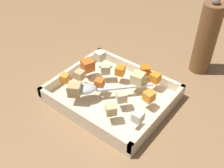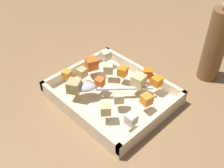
# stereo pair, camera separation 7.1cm
# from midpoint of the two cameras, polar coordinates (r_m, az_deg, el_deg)

# --- Properties ---
(ground_plane) EXTENTS (4.00, 4.00, 0.00)m
(ground_plane) POSITION_cam_midpoint_polar(r_m,az_deg,el_deg) (0.75, -1.52, -2.76)
(ground_plane) COLOR #936D47
(baking_dish) EXTENTS (0.31, 0.26, 0.04)m
(baking_dish) POSITION_cam_midpoint_polar(r_m,az_deg,el_deg) (0.74, -2.76, -2.56)
(baking_dish) COLOR beige
(baking_dish) RESTS_ON ground_plane
(carrot_chunk_corner_se) EXTENTS (0.03, 0.03, 0.02)m
(carrot_chunk_corner_se) POSITION_cam_midpoint_polar(r_m,az_deg,el_deg) (0.73, 6.67, 1.24)
(carrot_chunk_corner_se) COLOR orange
(carrot_chunk_corner_se) RESTS_ON baking_dish
(carrot_chunk_heap_top) EXTENTS (0.03, 0.03, 0.02)m
(carrot_chunk_heap_top) POSITION_cam_midpoint_polar(r_m,az_deg,el_deg) (0.71, -5.58, 0.10)
(carrot_chunk_heap_top) COLOR orange
(carrot_chunk_heap_top) RESTS_ON baking_dish
(carrot_chunk_center) EXTENTS (0.03, 0.03, 0.02)m
(carrot_chunk_center) POSITION_cam_midpoint_polar(r_m,az_deg,el_deg) (0.74, -12.89, 1.15)
(carrot_chunk_center) COLOR orange
(carrot_chunk_center) RESTS_ON baking_dish
(carrot_chunk_under_handle) EXTENTS (0.03, 0.03, 0.03)m
(carrot_chunk_under_handle) POSITION_cam_midpoint_polar(r_m,az_deg,el_deg) (0.67, 4.99, -2.84)
(carrot_chunk_under_handle) COLOR orange
(carrot_chunk_under_handle) RESTS_ON baking_dish
(carrot_chunk_near_spoon) EXTENTS (0.03, 0.03, 0.02)m
(carrot_chunk_near_spoon) POSITION_cam_midpoint_polar(r_m,az_deg,el_deg) (0.75, 4.54, 2.86)
(carrot_chunk_near_spoon) COLOR orange
(carrot_chunk_near_spoon) RESTS_ON baking_dish
(carrot_chunk_mid_left) EXTENTS (0.04, 0.04, 0.03)m
(carrot_chunk_mid_left) POSITION_cam_midpoint_polar(r_m,az_deg,el_deg) (0.77, -7.82, 4.00)
(carrot_chunk_mid_left) COLOR orange
(carrot_chunk_mid_left) RESTS_ON baking_dish
(carrot_chunk_near_left) EXTENTS (0.03, 0.03, 0.03)m
(carrot_chunk_near_left) POSITION_cam_midpoint_polar(r_m,az_deg,el_deg) (0.75, -0.92, 2.83)
(carrot_chunk_near_left) COLOR orange
(carrot_chunk_near_left) RESTS_ON baking_dish
(potato_chunk_rim_edge) EXTENTS (0.04, 0.04, 0.03)m
(potato_chunk_rim_edge) POSITION_cam_midpoint_polar(r_m,az_deg,el_deg) (0.63, -3.43, -5.64)
(potato_chunk_rim_edge) COLOR #E0CC89
(potato_chunk_rim_edge) RESTS_ON baking_dish
(potato_chunk_front_center) EXTENTS (0.05, 0.05, 0.03)m
(potato_chunk_front_center) POSITION_cam_midpoint_polar(r_m,az_deg,el_deg) (0.69, -11.02, -1.28)
(potato_chunk_front_center) COLOR tan
(potato_chunk_front_center) RESTS_ON baking_dish
(potato_chunk_far_right) EXTENTS (0.03, 0.03, 0.03)m
(potato_chunk_far_right) POSITION_cam_midpoint_polar(r_m,az_deg,el_deg) (0.81, -5.11, 6.03)
(potato_chunk_far_right) COLOR beige
(potato_chunk_far_right) RESTS_ON baking_dish
(potato_chunk_heap_side) EXTENTS (0.04, 0.04, 0.03)m
(potato_chunk_heap_side) POSITION_cam_midpoint_polar(r_m,az_deg,el_deg) (0.72, 2.81, 1.08)
(potato_chunk_heap_side) COLOR #E0CC89
(potato_chunk_heap_side) RESTS_ON baking_dish
(potato_chunk_mid_right) EXTENTS (0.04, 0.04, 0.03)m
(potato_chunk_mid_right) POSITION_cam_midpoint_polar(r_m,az_deg,el_deg) (0.76, -4.11, 3.19)
(potato_chunk_mid_right) COLOR beige
(potato_chunk_mid_right) RESTS_ON baking_dish
(potato_chunk_corner_sw) EXTENTS (0.03, 0.03, 0.02)m
(potato_chunk_corner_sw) POSITION_cam_midpoint_polar(r_m,az_deg,el_deg) (0.75, -9.72, 1.87)
(potato_chunk_corner_sw) COLOR tan
(potato_chunk_corner_sw) RESTS_ON baking_dish
(potato_chunk_corner_ne) EXTENTS (0.04, 0.04, 0.03)m
(potato_chunk_corner_ne) POSITION_cam_midpoint_polar(r_m,az_deg,el_deg) (0.67, -0.97, -2.88)
(potato_chunk_corner_ne) COLOR beige
(potato_chunk_corner_ne) RESTS_ON baking_dish
(parsnip_chunk_near_right) EXTENTS (0.02, 0.02, 0.02)m
(parsnip_chunk_near_right) POSITION_cam_midpoint_polar(r_m,az_deg,el_deg) (0.62, 2.35, -7.26)
(parsnip_chunk_near_right) COLOR silver
(parsnip_chunk_near_right) RESTS_ON baking_dish
(serving_spoon) EXTENTS (0.17, 0.18, 0.02)m
(serving_spoon) POSITION_cam_midpoint_polar(r_m,az_deg,el_deg) (0.70, -7.88, -1.13)
(serving_spoon) COLOR silver
(serving_spoon) RESTS_ON baking_dish
(pepper_mill) EXTENTS (0.06, 0.06, 0.24)m
(pepper_mill) POSITION_cam_midpoint_polar(r_m,az_deg,el_deg) (0.83, 17.43, 9.25)
(pepper_mill) COLOR brown
(pepper_mill) RESTS_ON ground_plane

